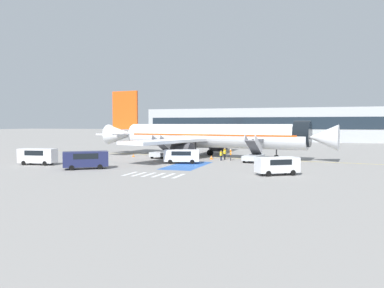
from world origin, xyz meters
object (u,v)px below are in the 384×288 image
fuel_tanker (212,140)px  traffic_cone_2 (211,157)px  ground_crew_0 (225,153)px  boarding_stairs_aft (162,152)px  airliner (208,136)px  ground_crew_2 (231,154)px  terminal_building (268,125)px  service_van_3 (277,164)px  service_van_1 (38,155)px  ground_crew_1 (221,155)px  traffic_cone_0 (263,164)px  boarding_stairs_forward (254,155)px  service_van_2 (86,159)px  service_van_0 (182,155)px  traffic_cone_1 (133,155)px

fuel_tanker → traffic_cone_2: size_ratio=15.89×
ground_crew_0 → boarding_stairs_aft: bearing=-65.5°
airliner → ground_crew_2: 7.21m
boarding_stairs_aft → terminal_building: 70.07m
service_van_3 → ground_crew_2: bearing=-2.4°
service_van_1 → service_van_3: 32.85m
ground_crew_1 → ground_crew_0: bearing=-168.6°
fuel_tanker → ground_crew_0: 29.71m
service_van_3 → traffic_cone_0: bearing=-15.1°
ground_crew_0 → traffic_cone_2: (-2.15, -0.26, -0.76)m
boarding_stairs_forward → boarding_stairs_aft: boarding_stairs_forward is taller
airliner → traffic_cone_0: (10.76, -10.89, -3.33)m
airliner → boarding_stairs_forward: size_ratio=7.76×
service_van_2 → traffic_cone_0: service_van_2 is taller
airliner → service_van_0: size_ratio=7.83×
service_van_2 → terminal_building: 87.76m
boarding_stairs_aft → service_van_1: bearing=-121.4°
boarding_stairs_forward → ground_crew_0: boarding_stairs_forward is taller
boarding_stairs_aft → terminal_building: size_ratio=0.07×
service_van_0 → traffic_cone_2: 7.82m
boarding_stairs_aft → service_van_1: boarding_stairs_aft is taller
service_van_3 → traffic_cone_0: 8.88m
fuel_tanker → ground_crew_1: bearing=-158.6°
service_van_3 → traffic_cone_0: size_ratio=7.89×
ground_crew_2 → service_van_0: bearing=121.3°
ground_crew_1 → ground_crew_2: ground_crew_2 is taller
service_van_0 → service_van_3: service_van_3 is taller
service_van_2 → traffic_cone_1: (-2.22, 17.77, -1.09)m
boarding_stairs_aft → service_van_0: size_ratio=1.01×
boarding_stairs_aft → service_van_1: size_ratio=1.02×
service_van_0 → service_van_2: bearing=121.3°
boarding_stairs_aft → ground_crew_0: size_ratio=2.92×
ground_crew_1 → traffic_cone_1: ground_crew_1 is taller
boarding_stairs_forward → service_van_2: (-19.01, -15.24, 0.32)m
service_van_3 → ground_crew_0: (-9.61, 15.96, -0.12)m
ground_crew_0 → traffic_cone_0: ground_crew_0 is taller
airliner → terminal_building: 65.70m
ground_crew_0 → ground_crew_2: 1.69m
service_van_3 → ground_crew_0: bearing=-1.0°
service_van_2 → traffic_cone_2: (11.88, 17.42, -1.02)m
ground_crew_2 → traffic_cone_2: ground_crew_2 is taller
fuel_tanker → service_van_1: size_ratio=1.90×
boarding_stairs_forward → service_van_0: bearing=-143.8°
service_van_3 → traffic_cone_1: size_ratio=10.09×
terminal_building → service_van_3: bearing=-82.9°
service_van_1 → boarding_stairs_aft: bearing=-47.8°
ground_crew_2 → fuel_tanker: bearing=3.8°
boarding_stairs_forward → terminal_building: bearing=102.7°
service_van_0 → service_van_3: (14.27, -8.34, 0.00)m
airliner → traffic_cone_0: airliner is taller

